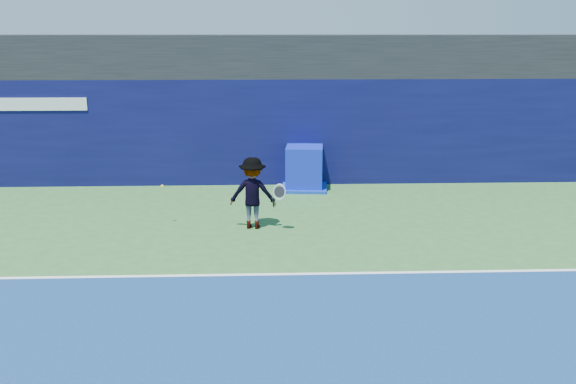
# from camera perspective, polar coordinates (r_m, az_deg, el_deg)

# --- Properties ---
(ground) EXTENTS (80.00, 80.00, 0.00)m
(ground) POSITION_cam_1_polar(r_m,az_deg,el_deg) (9.08, -2.83, -14.37)
(ground) COLOR #30672E
(ground) RESTS_ON ground
(baseline) EXTENTS (24.00, 0.10, 0.01)m
(baseline) POSITION_cam_1_polar(r_m,az_deg,el_deg) (11.80, -2.69, -7.34)
(baseline) COLOR white
(baseline) RESTS_ON ground
(stadium_band) EXTENTS (36.00, 3.00, 1.20)m
(stadium_band) POSITION_cam_1_polar(r_m,az_deg,el_deg) (19.49, -2.63, 12.03)
(stadium_band) COLOR black
(stadium_band) RESTS_ON back_wall_assembly
(back_wall_assembly) EXTENTS (36.00, 1.03, 3.00)m
(back_wall_assembly) POSITION_cam_1_polar(r_m,az_deg,el_deg) (18.69, -2.59, 5.47)
(back_wall_assembly) COLOR #0B0C3C
(back_wall_assembly) RESTS_ON ground
(equipment_cart) EXTENTS (1.37, 1.37, 1.21)m
(equipment_cart) POSITION_cam_1_polar(r_m,az_deg,el_deg) (17.91, 1.46, 2.00)
(equipment_cart) COLOR #0C1CB1
(equipment_cart) RESTS_ON ground
(tennis_player) EXTENTS (1.29, 0.73, 1.61)m
(tennis_player) POSITION_cam_1_polar(r_m,az_deg,el_deg) (14.33, -3.15, -0.08)
(tennis_player) COLOR white
(tennis_player) RESTS_ON ground
(tennis_ball) EXTENTS (0.07, 0.07, 0.07)m
(tennis_ball) POSITION_cam_1_polar(r_m,az_deg,el_deg) (14.79, -11.12, 0.51)
(tennis_ball) COLOR yellow
(tennis_ball) RESTS_ON ground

